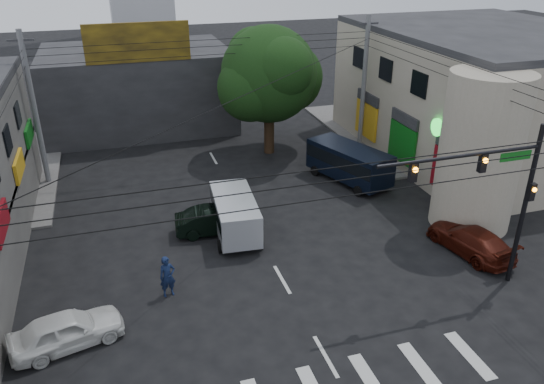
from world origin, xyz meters
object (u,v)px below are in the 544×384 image
dark_sedan (216,220)px  silver_minivan (235,216)px  traffic_officer (167,277)px  traffic_gantry (496,186)px  street_tree (269,75)px  utility_pole_far_right (364,84)px  utility_pole_far_left (35,111)px  white_compact (67,330)px  maroon_sedan (470,240)px  navy_van (349,164)px

dark_sedan → silver_minivan: bearing=-111.7°
traffic_officer → traffic_gantry: bearing=-24.7°
street_tree → traffic_gantry: size_ratio=1.21×
utility_pole_far_right → traffic_officer: (-15.41, -13.63, -3.68)m
traffic_gantry → street_tree: bearing=102.0°
silver_minivan → traffic_officer: (-3.91, -4.17, -0.08)m
utility_pole_far_left → dark_sedan: size_ratio=2.18×
street_tree → utility_pole_far_right: (6.50, -1.00, -0.87)m
traffic_gantry → white_compact: size_ratio=1.67×
dark_sedan → traffic_officer: 5.52m
utility_pole_far_left → traffic_gantry: bearing=-42.9°
maroon_sedan → utility_pole_far_left: bearing=-45.9°
maroon_sedan → white_compact: bearing=-6.1°
street_tree → traffic_gantry: street_tree is taller
street_tree → silver_minivan: (-5.00, -10.46, -4.47)m
traffic_gantry → traffic_officer: (-12.73, 3.38, -3.91)m
white_compact → traffic_officer: bearing=-77.3°
utility_pole_far_left → silver_minivan: (9.50, -9.46, -3.60)m
maroon_sedan → silver_minivan: bearing=-35.7°
traffic_officer → white_compact: bearing=-163.2°
white_compact → traffic_officer: (3.93, 1.97, 0.23)m
street_tree → maroon_sedan: (5.27, -15.48, -4.81)m
traffic_gantry → utility_pole_far_right: size_ratio=0.78×
street_tree → navy_van: 8.24m
traffic_gantry → dark_sedan: bearing=140.6°
traffic_gantry → utility_pole_far_right: 17.21m
street_tree → utility_pole_far_left: (-14.50, -1.00, -0.87)m
maroon_sedan → traffic_officer: bearing=-13.1°
dark_sedan → silver_minivan: (0.90, -0.45, 0.32)m
traffic_gantry → navy_van: (-0.60, 11.81, -3.72)m
traffic_gantry → silver_minivan: size_ratio=1.50×
dark_sedan → silver_minivan: 1.06m
dark_sedan → white_compact: 9.57m
utility_pole_far_left → utility_pole_far_right: 21.00m
traffic_gantry → maroon_sedan: 5.08m
street_tree → silver_minivan: 12.42m
utility_pole_far_right → dark_sedan: 15.82m
utility_pole_far_left → white_compact: size_ratio=2.13×
traffic_gantry → utility_pole_far_left: bearing=137.1°
utility_pole_far_left → maroon_sedan: size_ratio=1.90×
white_compact → traffic_officer: 4.40m
white_compact → navy_van: (16.06, 10.40, 0.42)m
utility_pole_far_left → maroon_sedan: 24.82m
utility_pole_far_right → traffic_officer: 20.89m
maroon_sedan → traffic_gantry: bearing=50.5°
silver_minivan → navy_van: bearing=-57.9°
dark_sedan → maroon_sedan: (11.17, -5.48, -0.01)m
white_compact → dark_sedan: bearing=-60.4°
street_tree → utility_pole_far_right: utility_pole_far_right is taller
maroon_sedan → silver_minivan: (-10.27, 5.03, 0.33)m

